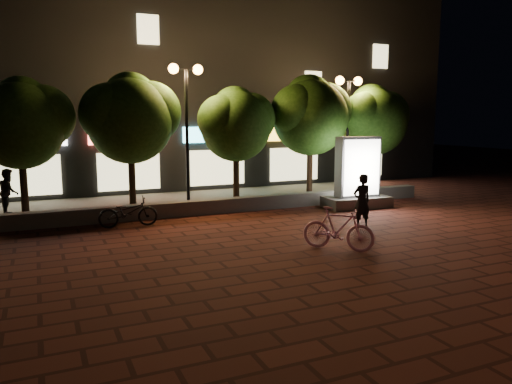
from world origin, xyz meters
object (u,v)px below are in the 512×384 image
tree_far_left (21,120)px  scooter_parked (128,212)px  tree_mid (236,121)px  tree_far_right (374,118)px  rider (362,201)px  tree_right (311,113)px  street_lamp_right (348,105)px  pedestrian (9,192)px  tree_left (131,115)px  ad_kiosk (357,179)px  scooter_pink (338,229)px  street_lamp_left (186,99)px

tree_far_left → scooter_parked: tree_far_left is taller
tree_mid → tree_far_right: bearing=0.0°
tree_far_right → rider: size_ratio=2.84×
tree_right → scooter_parked: 8.86m
tree_far_left → tree_right: (10.80, 0.00, 0.27)m
tree_far_right → street_lamp_right: 1.66m
pedestrian → tree_left: bearing=-102.4°
street_lamp_right → ad_kiosk: 3.82m
tree_left → scooter_parked: bearing=-104.3°
pedestrian → scooter_pink: bearing=-137.3°
tree_right → street_lamp_right: bearing=-9.1°
tree_left → street_lamp_left: size_ratio=0.94×
street_lamp_right → pedestrian: (-13.00, 1.08, -3.02)m
tree_far_left → pedestrian: 2.61m
tree_far_left → tree_left: size_ratio=0.95×
ad_kiosk → rider: size_ratio=1.59×
scooter_pink → pedestrian: pedestrian is taller
tree_mid → street_lamp_left: size_ratio=0.87×
scooter_pink → pedestrian: bearing=91.3°
tree_left → rider: bearing=-43.5°
rider → scooter_parked: size_ratio=0.94×
pedestrian → tree_mid: bearing=-96.8°
rider → tree_right: bearing=-104.8°
tree_far_right → scooter_pink: 10.36m
scooter_pink → ad_kiosk: bearing=7.5°
tree_far_left → rider: (9.37, -5.57, -2.45)m
scooter_pink → pedestrian: 11.37m
ad_kiosk → pedestrian: bearing=164.0°
tree_far_right → scooter_parked: 11.76m
street_lamp_left → ad_kiosk: (5.89, -2.32, -2.95)m
tree_mid → scooter_pink: tree_mid is taller
tree_left → rider: tree_left is taller
tree_mid → street_lamp_left: street_lamp_left is taller
street_lamp_left → scooter_pink: (1.86, -7.13, -3.47)m
scooter_pink → rider: bearing=-0.9°
ad_kiosk → scooter_parked: 8.48m
tree_far_right → scooter_parked: (-11.13, -2.46, -2.90)m
street_lamp_right → pedestrian: 13.39m
tree_far_right → tree_mid: bearing=-180.0°
tree_far_left → pedestrian: (-0.55, 0.81, -2.42)m
tree_far_left → scooter_parked: 4.72m
tree_far_left → tree_right: size_ratio=0.91×
tree_far_left → street_lamp_left: bearing=-2.8°
scooter_pink → scooter_parked: bearing=89.5°
tree_mid → tree_far_right: 6.50m
tree_mid → tree_right: size_ratio=0.89×
tree_mid → scooter_parked: size_ratio=2.52×
tree_left → rider: 8.50m
street_lamp_right → scooter_parked: bearing=-167.1°
ad_kiosk → rider: 3.58m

